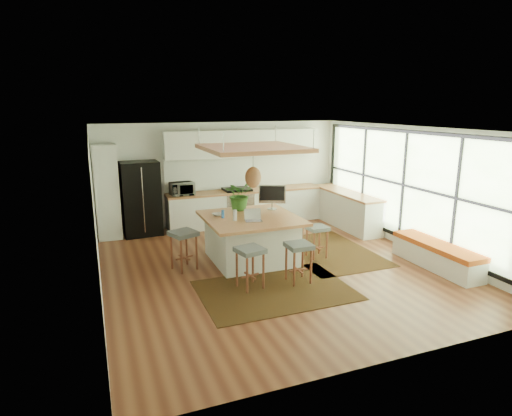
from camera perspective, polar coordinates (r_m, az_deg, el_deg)
name	(u,v)px	position (r m, az deg, el deg)	size (l,w,h in m)	color
floor	(274,266)	(8.60, 2.47, -7.77)	(7.00, 7.00, 0.00)	#5B291A
ceiling	(276,129)	(8.02, 2.67, 10.51)	(7.00, 7.00, 0.00)	white
wall_back	(222,174)	(11.44, -4.51, 4.59)	(6.50, 6.50, 0.00)	silver
wall_front	(394,260)	(5.31, 18.00, -6.65)	(6.50, 6.50, 0.00)	silver
wall_left	(95,216)	(7.54, -20.70, -0.95)	(7.00, 7.00, 0.00)	silver
wall_right	(411,189)	(9.94, 20.01, 2.45)	(7.00, 7.00, 0.00)	silver
window_wall	(410,186)	(9.91, 19.90, 2.73)	(0.10, 6.20, 2.60)	black
pantry	(107,192)	(10.70, -19.29, 2.02)	(0.55, 0.60, 2.25)	silver
back_counter_base	(246,208)	(11.48, -1.34, 0.04)	(4.20, 0.60, 0.88)	silver
back_counter_top	(246,191)	(11.39, -1.35, 2.29)	(4.24, 0.64, 0.05)	#A15B39
backsplash	(242,173)	(11.59, -1.87, 4.74)	(4.20, 0.02, 0.80)	white
upper_cabinets	(244,143)	(11.34, -1.63, 8.63)	(4.20, 0.34, 0.70)	silver
range	(237,206)	(11.39, -2.52, 0.23)	(0.76, 0.62, 1.00)	#A5A5AA
right_counter_base	(346,210)	(11.50, 11.94, -0.24)	(0.60, 2.50, 0.88)	silver
right_counter_top	(347,193)	(11.40, 12.05, 2.00)	(0.64, 2.54, 0.05)	#A15B39
window_bench	(436,255)	(9.16, 22.92, -5.83)	(0.52, 2.00, 0.50)	silver
ceiling_panel	(253,162)	(8.33, -0.40, 6.15)	(1.86, 1.86, 0.80)	#A15B39
rug_near	(275,290)	(7.54, 2.58, -10.89)	(2.60, 1.80, 0.01)	black
rug_right	(328,252)	(9.52, 9.53, -5.75)	(1.80, 2.60, 0.01)	black
fridge	(141,198)	(10.80, -15.13, 1.33)	(0.90, 0.71, 1.82)	black
island	(251,239)	(8.77, -0.67, -4.10)	(1.85, 1.85, 0.93)	#A15B39
stool_near_left	(250,269)	(7.49, -0.80, -8.13)	(0.44, 0.44, 0.74)	#4D5255
stool_near_right	(298,263)	(7.78, 5.69, -7.37)	(0.43, 0.43, 0.73)	#4D5255
stool_right_front	(317,241)	(9.05, 8.11, -4.40)	(0.40, 0.40, 0.68)	#4D5255
stool_right_back	(295,232)	(9.64, 5.23, -3.20)	(0.37, 0.37, 0.63)	#4D5255
stool_left_side	(184,252)	(8.44, -9.58, -5.79)	(0.46, 0.46, 0.77)	#4D5255
laptop	(253,215)	(8.27, -0.34, -0.96)	(0.33, 0.35, 0.24)	#A5A5AA
monitor	(272,198)	(9.19, 2.18, 1.40)	(0.59, 0.21, 0.55)	#A5A5AA
microwave	(182,187)	(10.85, -9.85, 2.72)	(0.58, 0.32, 0.39)	#A5A5AA
island_plant	(239,197)	(9.17, -2.26, 1.43)	(0.62, 0.69, 0.54)	#1E4C19
island_bowl	(217,214)	(8.74, -5.19, -0.86)	(0.20, 0.20, 0.05)	white
island_bottle_0	(223,213)	(8.54, -4.38, -0.71)	(0.07, 0.07, 0.19)	#3A80E8
island_bottle_1	(234,216)	(8.35, -2.89, -1.02)	(0.07, 0.07, 0.19)	silver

